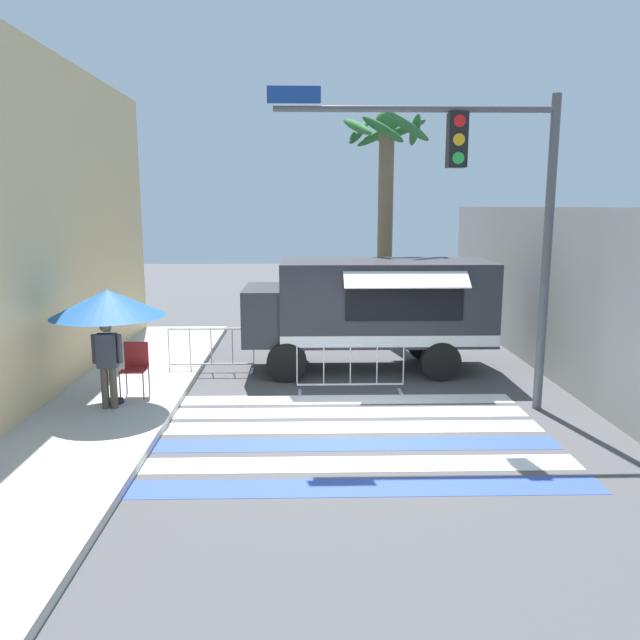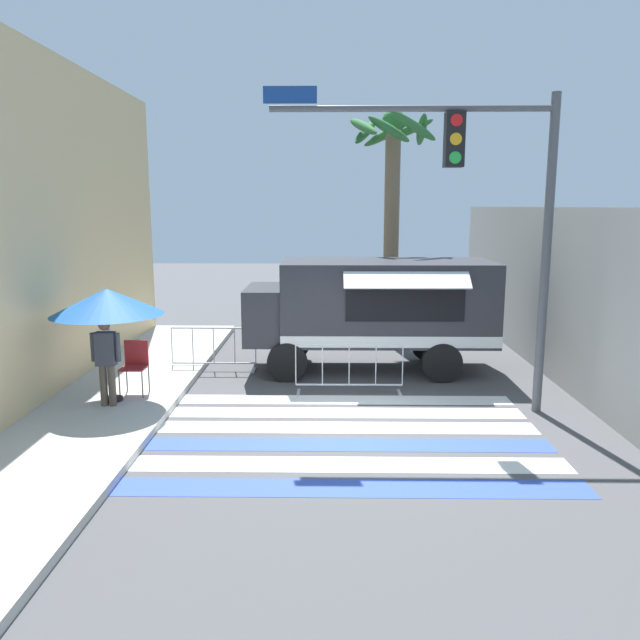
% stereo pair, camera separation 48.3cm
% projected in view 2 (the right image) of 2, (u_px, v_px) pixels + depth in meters
% --- Properties ---
extents(ground_plane, '(60.00, 60.00, 0.00)m').
position_uv_depth(ground_plane, '(344.00, 421.00, 10.76)').
color(ground_plane, '#4C4C4F').
extents(sidewalk_left, '(4.40, 16.00, 0.13)m').
position_uv_depth(sidewalk_left, '(39.00, 416.00, 10.82)').
color(sidewalk_left, '#B7B5AD').
rests_on(sidewalk_left, ground_plane).
extents(building_left_facade, '(0.25, 16.00, 6.52)m').
position_uv_depth(building_left_facade, '(7.00, 231.00, 10.25)').
color(building_left_facade, '#DBBC84').
rests_on(building_left_facade, ground_plane).
extents(concrete_wall_right, '(0.20, 16.00, 3.64)m').
position_uv_depth(concrete_wall_right, '(556.00, 293.00, 13.31)').
color(concrete_wall_right, gray).
rests_on(concrete_wall_right, ground_plane).
extents(crosswalk_painted, '(6.40, 4.36, 0.01)m').
position_uv_depth(crosswalk_painted, '(345.00, 436.00, 10.08)').
color(crosswalk_painted, '#334FB2').
rests_on(crosswalk_painted, ground_plane).
extents(food_truck, '(5.44, 2.51, 2.47)m').
position_uv_depth(food_truck, '(368.00, 305.00, 13.86)').
color(food_truck, '#2D2D33').
rests_on(food_truck, ground_plane).
extents(traffic_signal_pole, '(4.96, 0.29, 5.63)m').
position_uv_depth(traffic_signal_pole, '(488.00, 192.00, 10.62)').
color(traffic_signal_pole, '#515456').
rests_on(traffic_signal_pole, ground_plane).
extents(patio_umbrella, '(2.00, 2.00, 2.08)m').
position_uv_depth(patio_umbrella, '(107.00, 302.00, 11.15)').
color(patio_umbrella, black).
rests_on(patio_umbrella, sidewalk_left).
extents(folding_chair, '(0.45, 0.45, 1.00)m').
position_uv_depth(folding_chair, '(135.00, 362.00, 11.85)').
color(folding_chair, '#4C4C51').
rests_on(folding_chair, sidewalk_left).
extents(vendor_person, '(0.53, 0.21, 1.58)m').
position_uv_depth(vendor_person, '(106.00, 357.00, 11.04)').
color(vendor_person, brown).
rests_on(vendor_person, sidewalk_left).
extents(barricade_front, '(2.13, 0.44, 1.00)m').
position_uv_depth(barricade_front, '(349.00, 369.00, 12.27)').
color(barricade_front, '#B7BABF').
rests_on(barricade_front, ground_plane).
extents(barricade_side, '(1.91, 0.44, 1.00)m').
position_uv_depth(barricade_side, '(214.00, 350.00, 13.97)').
color(barricade_side, '#B7BABF').
rests_on(barricade_side, ground_plane).
extents(palm_tree, '(2.36, 2.35, 6.13)m').
position_uv_depth(palm_tree, '(392.00, 187.00, 16.39)').
color(palm_tree, '#7A664C').
rests_on(palm_tree, ground_plane).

